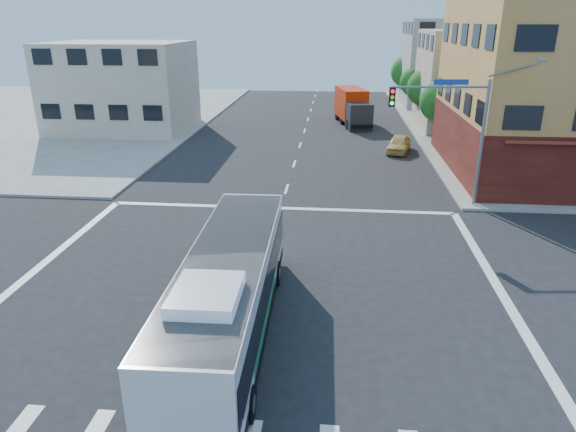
{
  "coord_description": "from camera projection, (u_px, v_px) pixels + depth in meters",
  "views": [
    {
      "loc": [
        2.88,
        -17.31,
        9.87
      ],
      "look_at": [
        1.02,
        2.88,
        2.09
      ],
      "focal_mm": 32.0,
      "sensor_mm": 36.0,
      "label": 1
    }
  ],
  "objects": [
    {
      "name": "box_truck",
      "position": [
        353.0,
        108.0,
        51.12
      ],
      "size": [
        3.73,
        7.98,
        3.46
      ],
      "rotation": [
        0.0,
        0.0,
        0.2
      ],
      "color": "#242428",
      "rests_on": "ground"
    },
    {
      "name": "transit_bus",
      "position": [
        229.0,
        293.0,
        16.45
      ],
      "size": [
        2.74,
        11.6,
        3.42
      ],
      "rotation": [
        0.0,
        0.0,
        0.02
      ],
      "color": "black",
      "rests_on": "ground"
    },
    {
      "name": "parked_car",
      "position": [
        399.0,
        144.0,
        40.63
      ],
      "size": [
        2.49,
        4.18,
        1.33
      ],
      "primitive_type": "imported",
      "rotation": [
        0.0,
        0.0,
        -0.25
      ],
      "color": "#D3B458",
      "rests_on": "ground"
    },
    {
      "name": "building_east_near",
      "position": [
        486.0,
        80.0,
        48.4
      ],
      "size": [
        12.06,
        10.06,
        9.0
      ],
      "color": "#C3AF95",
      "rests_on": "ground"
    },
    {
      "name": "street_tree_c",
      "position": [
        416.0,
        80.0,
        58.45
      ],
      "size": [
        3.4,
        3.4,
        5.29
      ],
      "color": "#352013",
      "rests_on": "ground"
    },
    {
      "name": "signal_mast_ne",
      "position": [
        452.0,
        118.0,
        27.19
      ],
      "size": [
        7.91,
        1.13,
        8.07
      ],
      "color": "gray",
      "rests_on": "ground"
    },
    {
      "name": "building_east_far",
      "position": [
        456.0,
        63.0,
        61.23
      ],
      "size": [
        12.06,
        10.06,
        10.0
      ],
      "color": "#969691",
      "rests_on": "ground"
    },
    {
      "name": "street_tree_b",
      "position": [
        427.0,
        86.0,
        50.91
      ],
      "size": [
        3.8,
        3.8,
        5.79
      ],
      "color": "#352013",
      "rests_on": "ground"
    },
    {
      "name": "street_tree_a",
      "position": [
        442.0,
        99.0,
        43.53
      ],
      "size": [
        3.6,
        3.6,
        5.53
      ],
      "color": "#352013",
      "rests_on": "ground"
    },
    {
      "name": "ground",
      "position": [
        255.0,
        292.0,
        19.87
      ],
      "size": [
        120.0,
        120.0,
        0.0
      ],
      "primitive_type": "plane",
      "color": "black",
      "rests_on": "ground"
    },
    {
      "name": "street_tree_d",
      "position": [
        407.0,
        70.0,
        65.74
      ],
      "size": [
        4.0,
        4.0,
        6.03
      ],
      "color": "#352013",
      "rests_on": "ground"
    },
    {
      "name": "building_west",
      "position": [
        122.0,
        87.0,
        47.77
      ],
      "size": [
        12.06,
        10.06,
        8.0
      ],
      "color": "beige",
      "rests_on": "ground"
    }
  ]
}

